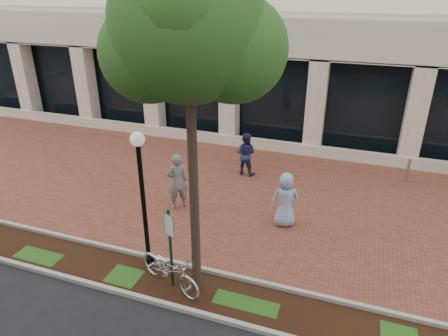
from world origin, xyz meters
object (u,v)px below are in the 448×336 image
(lamppost, at_px, (143,195))
(bollard, at_px, (408,170))
(pedestrian_mid, at_px, (246,154))
(pedestrian_right, at_px, (285,200))
(parking_sign, at_px, (170,239))
(street_tree, at_px, (191,36))
(pedestrian_left, at_px, (177,182))
(locked_bicycle, at_px, (170,269))

(lamppost, height_order, bollard, lamppost)
(pedestrian_mid, bearing_deg, pedestrian_right, 129.29)
(bollard, bearing_deg, parking_sign, -125.45)
(pedestrian_mid, bearing_deg, street_tree, 101.02)
(pedestrian_left, distance_m, bollard, 8.93)
(pedestrian_left, distance_m, pedestrian_right, 3.67)
(bollard, bearing_deg, pedestrian_left, -147.96)
(parking_sign, bearing_deg, bollard, 76.72)
(parking_sign, distance_m, pedestrian_mid, 7.04)
(street_tree, distance_m, pedestrian_left, 6.63)
(lamppost, xyz_separation_m, street_tree, (1.66, -0.39, 3.95))
(lamppost, xyz_separation_m, pedestrian_right, (3.08, 3.25, -1.30))
(parking_sign, height_order, pedestrian_mid, parking_sign)
(parking_sign, bearing_deg, locked_bicycle, -139.54)
(locked_bicycle, height_order, pedestrian_left, pedestrian_left)
(locked_bicycle, xyz_separation_m, pedestrian_mid, (-0.12, 7.03, 0.34))
(street_tree, relative_size, bollard, 7.61)
(pedestrian_right, xyz_separation_m, bollard, (3.89, 4.59, -0.38))
(lamppost, height_order, pedestrian_left, lamppost)
(street_tree, bearing_deg, pedestrian_right, 68.61)
(street_tree, bearing_deg, locked_bicycle, -165.59)
(street_tree, bearing_deg, bollard, 57.16)
(street_tree, distance_m, bollard, 11.30)
(bollard, bearing_deg, pedestrian_mid, -167.24)
(parking_sign, bearing_deg, pedestrian_right, 83.37)
(street_tree, height_order, pedestrian_right, street_tree)
(parking_sign, relative_size, street_tree, 0.29)
(pedestrian_mid, height_order, pedestrian_right, pedestrian_right)
(lamppost, bearing_deg, pedestrian_mid, 82.73)
(locked_bicycle, relative_size, pedestrian_left, 1.04)
(pedestrian_left, height_order, bollard, pedestrian_left)
(street_tree, distance_m, pedestrian_right, 6.55)
(parking_sign, distance_m, lamppost, 1.36)
(bollard, bearing_deg, lamppost, -131.63)
(pedestrian_mid, distance_m, bollard, 6.31)
(street_tree, distance_m, locked_bicycle, 5.66)
(parking_sign, bearing_deg, pedestrian_mid, 113.52)
(pedestrian_left, height_order, pedestrian_right, pedestrian_left)
(pedestrian_right, distance_m, bollard, 6.03)
(pedestrian_right, bearing_deg, parking_sign, 42.81)
(street_tree, bearing_deg, pedestrian_mid, 96.95)
(street_tree, bearing_deg, lamppost, 166.66)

